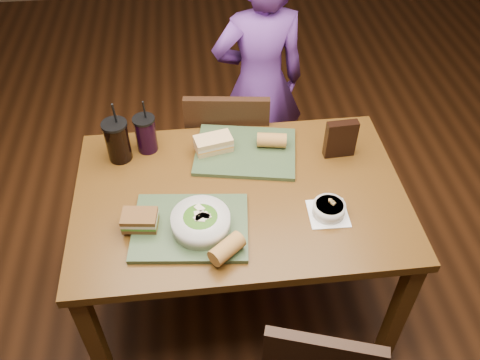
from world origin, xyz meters
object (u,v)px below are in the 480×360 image
(tray_far, at_px, (246,151))
(cup_berry, at_px, (146,134))
(sandwich_near, at_px, (140,220))
(chip_bag, at_px, (341,139))
(sandwich_far, at_px, (213,143))
(baguette_far, at_px, (272,140))
(baguette_near, at_px, (227,249))
(cup_cola, at_px, (118,141))
(tray_near, at_px, (190,227))
(chair_far, at_px, (226,152))
(salad_bowl, at_px, (201,221))
(diner, at_px, (259,84))
(soup_bowl, at_px, (329,209))
(dining_table, at_px, (240,208))

(tray_far, xyz_separation_m, cup_berry, (-0.41, 0.07, 0.07))
(tray_far, relative_size, sandwich_near, 3.10)
(chip_bag, bearing_deg, sandwich_far, 169.11)
(baguette_far, bearing_deg, cup_berry, 173.54)
(baguette_near, relative_size, cup_cola, 0.45)
(tray_near, bearing_deg, sandwich_far, 74.34)
(chair_far, distance_m, chip_bag, 0.67)
(tray_near, distance_m, sandwich_far, 0.43)
(sandwich_far, bearing_deg, salad_bowl, -100.14)
(chair_far, height_order, diner, diner)
(salad_bowl, distance_m, chip_bag, 0.70)
(tray_far, bearing_deg, baguette_near, -103.44)
(diner, distance_m, tray_near, 1.09)
(cup_cola, bearing_deg, chip_bag, -5.02)
(soup_bowl, height_order, baguette_far, baguette_far)
(dining_table, bearing_deg, sandwich_near, -159.35)
(tray_near, distance_m, chip_bag, 0.73)
(diner, height_order, sandwich_far, diner)
(dining_table, relative_size, sandwich_far, 7.68)
(salad_bowl, height_order, soup_bowl, salad_bowl)
(baguette_far, distance_m, cup_cola, 0.64)
(diner, relative_size, baguette_far, 10.96)
(sandwich_near, relative_size, cup_cola, 0.48)
(sandwich_near, distance_m, baguette_near, 0.34)
(soup_bowl, relative_size, cup_berry, 0.60)
(tray_near, relative_size, chip_bag, 2.49)
(salad_bowl, distance_m, cup_berry, 0.53)
(tray_near, bearing_deg, baguette_near, -50.09)
(baguette_near, xyz_separation_m, chip_bag, (0.52, 0.49, 0.03))
(salad_bowl, height_order, chip_bag, chip_bag)
(tray_near, height_order, sandwich_far, sandwich_far)
(tray_near, xyz_separation_m, salad_bowl, (0.04, -0.02, 0.04))
(soup_bowl, xyz_separation_m, baguette_near, (-0.40, -0.16, 0.02))
(baguette_far, bearing_deg, diner, 86.76)
(sandwich_near, bearing_deg, baguette_far, 35.64)
(tray_far, relative_size, cup_berry, 1.66)
(baguette_far, bearing_deg, sandwich_near, -144.36)
(sandwich_near, bearing_deg, soup_bowl, -0.39)
(soup_bowl, bearing_deg, diner, 96.94)
(diner, relative_size, cup_cola, 4.78)
(cup_cola, distance_m, cup_berry, 0.12)
(salad_bowl, bearing_deg, sandwich_near, 170.79)
(sandwich_near, distance_m, cup_cola, 0.42)
(diner, xyz_separation_m, cup_berry, (-0.56, -0.55, 0.16))
(diner, distance_m, soup_bowl, 1.01)
(tray_near, distance_m, sandwich_near, 0.18)
(salad_bowl, height_order, baguette_near, salad_bowl)
(diner, bearing_deg, sandwich_far, 58.70)
(tray_far, bearing_deg, chip_bag, -7.42)
(sandwich_near, xyz_separation_m, sandwich_far, (0.30, 0.40, 0.00))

